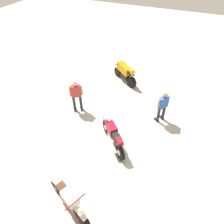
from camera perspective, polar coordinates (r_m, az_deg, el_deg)
ground_plane at (r=9.12m, az=2.90°, el=-6.29°), size 40.00×40.00×0.00m
motorcycle_cream_vintage at (r=7.07m, az=-11.96°, el=-22.35°), size 1.02×1.85×1.07m
motorcycle_orange_sportbike at (r=12.11m, az=3.55°, el=10.86°), size 1.25×1.72×1.14m
motorcycle_maroon_cruiser at (r=8.36m, az=0.28°, el=-6.63°), size 1.55×1.58×1.09m
person_in_red_shirt at (r=9.91m, az=-9.83°, el=4.89°), size 0.50×0.58×1.65m
person_in_blue_shirt at (r=9.44m, az=13.81°, el=1.80°), size 0.56×0.49×1.60m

